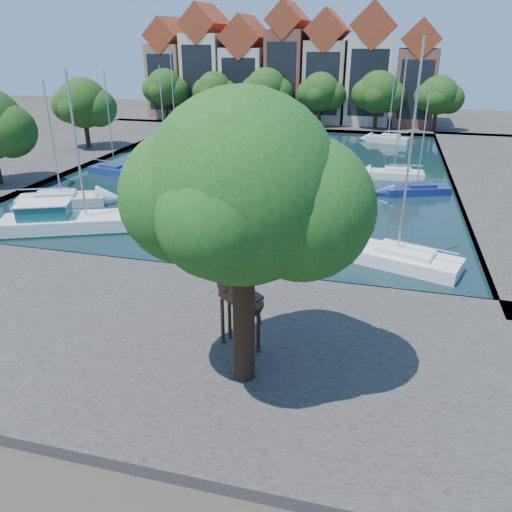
{
  "coord_description": "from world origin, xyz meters",
  "views": [
    {
      "loc": [
        11.86,
        -24.01,
        12.36
      ],
      "look_at": [
        6.14,
        -2.0,
        2.39
      ],
      "focal_mm": 35.0,
      "sensor_mm": 36.0,
      "label": 1
    }
  ],
  "objects_px": {
    "plane_tree": "(246,195)",
    "motorsailer": "(66,219)",
    "sailboat_left_a": "(62,198)",
    "sailboat_right_a": "(397,255)",
    "giraffe_statue": "(236,293)"
  },
  "relations": [
    {
      "from": "sailboat_left_a",
      "to": "sailboat_right_a",
      "type": "distance_m",
      "value": 26.49
    },
    {
      "from": "sailboat_left_a",
      "to": "sailboat_right_a",
      "type": "xyz_separation_m",
      "value": [
        25.98,
        -5.19,
        0.06
      ]
    },
    {
      "from": "sailboat_left_a",
      "to": "sailboat_right_a",
      "type": "height_order",
      "value": "sailboat_right_a"
    },
    {
      "from": "plane_tree",
      "to": "giraffe_statue",
      "type": "height_order",
      "value": "plane_tree"
    },
    {
      "from": "giraffe_statue",
      "to": "sailboat_left_a",
      "type": "relative_size",
      "value": 0.52
    },
    {
      "from": "motorsailer",
      "to": "sailboat_left_a",
      "type": "bearing_deg",
      "value": 126.98
    },
    {
      "from": "plane_tree",
      "to": "sailboat_right_a",
      "type": "xyz_separation_m",
      "value": [
        5.53,
        13.01,
        -6.98
      ]
    },
    {
      "from": "plane_tree",
      "to": "giraffe_statue",
      "type": "xyz_separation_m",
      "value": [
        -1.02,
        1.97,
        -4.74
      ]
    },
    {
      "from": "motorsailer",
      "to": "sailboat_left_a",
      "type": "xyz_separation_m",
      "value": [
        -3.84,
        5.09,
        -0.26
      ]
    },
    {
      "from": "giraffe_statue",
      "to": "motorsailer",
      "type": "height_order",
      "value": "motorsailer"
    },
    {
      "from": "plane_tree",
      "to": "motorsailer",
      "type": "distance_m",
      "value": 22.21
    },
    {
      "from": "giraffe_statue",
      "to": "sailboat_right_a",
      "type": "height_order",
      "value": "sailboat_right_a"
    },
    {
      "from": "giraffe_statue",
      "to": "sailboat_left_a",
      "type": "distance_m",
      "value": 25.41
    },
    {
      "from": "plane_tree",
      "to": "motorsailer",
      "type": "bearing_deg",
      "value": 141.74
    },
    {
      "from": "plane_tree",
      "to": "motorsailer",
      "type": "relative_size",
      "value": 1.0
    }
  ]
}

